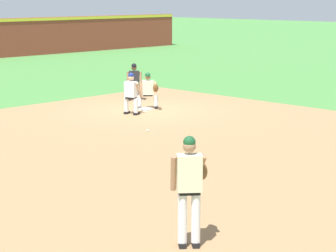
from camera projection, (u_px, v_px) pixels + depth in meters
The scene contains 8 objects.
ground_plane at pixel (146, 111), 23.53m from camera, with size 160.00×160.00×0.00m, color #47843D.
infield_dirt_patch at pixel (159, 153), 17.11m from camera, with size 18.00×18.00×0.01m, color #9E754C.
first_base_bag at pixel (146, 109), 23.52m from camera, with size 0.38×0.38×0.09m, color white.
baseball at pixel (148, 131), 19.83m from camera, with size 0.07×0.07×0.07m, color white.
pitcher at pixel (190, 184), 10.54m from camera, with size 0.85×0.54×1.86m.
first_baseman at pixel (148, 89), 23.73m from camera, with size 0.71×1.09×1.34m.
baserunner at pixel (131, 92), 22.60m from camera, with size 0.53×0.65×1.46m.
umpire at pixel (134, 80), 25.76m from camera, with size 0.68×0.66×1.46m.
Camera 1 is at (-16.07, -16.74, 4.03)m, focal length 70.00 mm.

